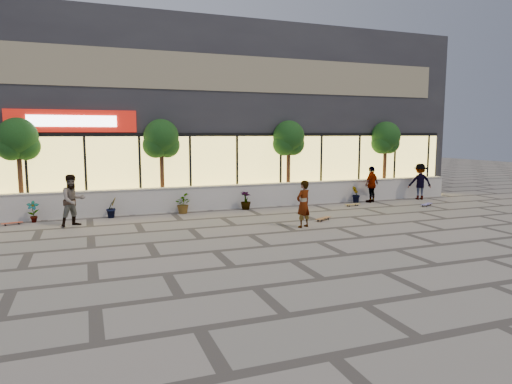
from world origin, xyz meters
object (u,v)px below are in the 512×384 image
object	(u,v)px
skater_right_far	(420,182)
skateboard_left	(12,223)
tree_west	(18,142)
skater_left	(73,200)
skater_right_near	(372,184)
tree_east	(386,140)
tree_midwest	(161,141)
skater_center	(303,204)
skateboard_center	(323,218)
skateboard_right_far	(427,204)
tree_mideast	(289,140)
skateboard_right_near	(353,204)

from	to	relation	value
skater_right_far	skateboard_left	distance (m)	18.33
tree_west	skater_left	world-z (taller)	tree_west
skater_right_near	tree_east	bearing A→B (deg)	-165.72
tree_midwest	skater_left	bearing A→B (deg)	-145.26
skater_center	skateboard_center	distance (m)	1.74
skater_center	skateboard_left	xyz separation A→B (m)	(-9.73, 4.08, -0.76)
skateboard_left	skateboard_right_far	bearing A→B (deg)	-21.42
tree_west	tree_mideast	bearing A→B (deg)	0.00
skater_center	skater_left	world-z (taller)	skater_left
skater_center	skater_right_near	bearing A→B (deg)	-165.90
tree_mideast	skater_right_near	distance (m)	4.54
tree_east	skater_center	xyz separation A→B (m)	(-7.46, -5.58, -2.15)
skater_left	skateboard_center	xyz separation A→B (m)	(8.90, -2.22, -0.84)
skater_center	skateboard_center	world-z (taller)	skater_center
skater_right_far	skater_center	bearing A→B (deg)	44.63
skater_right_near	skateboard_right_near	size ratio (longest dim) A/B	2.18
skater_right_far	skateboard_center	xyz separation A→B (m)	(-7.29, -3.30, -0.82)
skater_right_far	tree_midwest	bearing A→B (deg)	12.33
skater_right_near	skateboard_right_far	world-z (taller)	skater_right_near
skater_center	skateboard_right_far	bearing A→B (deg)	175.27
skater_right_far	skateboard_center	distance (m)	8.04
tree_midwest	skateboard_right_far	bearing A→B (deg)	-15.83
tree_east	tree_midwest	bearing A→B (deg)	180.00
skateboard_center	skateboard_left	bearing A→B (deg)	133.62
tree_west	skateboard_left	world-z (taller)	tree_west
skater_left	skater_right_near	bearing A→B (deg)	-23.17
skateboard_right_near	skater_left	bearing A→B (deg)	173.43
tree_west	skateboard_center	bearing A→B (deg)	-23.44
tree_west	skater_right_near	world-z (taller)	tree_west
skater_right_far	skateboard_right_near	bearing A→B (deg)	27.74
tree_east	skateboard_center	world-z (taller)	tree_east
skater_center	skateboard_center	size ratio (longest dim) A/B	2.00
skateboard_left	skateboard_right_near	bearing A→B (deg)	-18.01
skateboard_center	skateboard_right_far	bearing A→B (deg)	-17.01
skateboard_center	skater_center	bearing A→B (deg)	-175.95
tree_west	skateboard_left	distance (m)	3.28
tree_midwest	skateboard_left	world-z (taller)	tree_midwest
tree_mideast	skater_right_far	xyz separation A→B (m)	(6.62, -1.40, -2.08)
skateboard_right_far	tree_east	bearing A→B (deg)	61.33
tree_west	skateboard_center	xyz separation A→B (m)	(10.83, -4.70, -2.90)
tree_mideast	skateboard_right_near	world-z (taller)	tree_mideast
tree_west	tree_east	size ratio (longest dim) A/B	1.00
tree_midwest	skateboard_right_far	size ratio (longest dim) A/B	4.48
skater_center	skater_right_near	distance (m)	7.09
skater_center	skateboard_left	bearing A→B (deg)	-44.80
tree_midwest	tree_east	world-z (taller)	same
tree_west	tree_east	bearing A→B (deg)	0.00
tree_mideast	skateboard_right_far	size ratio (longest dim) A/B	4.48
tree_midwest	skater_center	size ratio (longest dim) A/B	2.34
skater_right_near	skater_right_far	xyz separation A→B (m)	(2.86, 0.00, 0.03)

